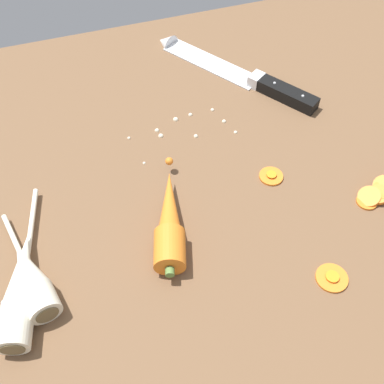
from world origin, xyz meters
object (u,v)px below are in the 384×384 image
at_px(carrot_slice_stray_near, 332,277).
at_px(parsnip_front, 21,287).
at_px(carrot_slice_stray_mid, 271,175).
at_px(carrot_slice_stack, 384,189).
at_px(parsnip_mid_left, 31,278).
at_px(chefs_knife, 229,70).
at_px(whole_carrot, 170,221).

bearing_deg(carrot_slice_stray_near, parsnip_front, 165.05).
bearing_deg(carrot_slice_stray_mid, carrot_slice_stack, -29.70).
height_order(parsnip_mid_left, carrot_slice_stray_mid, parsnip_mid_left).
distance_m(parsnip_front, carrot_slice_stack, 0.52).
bearing_deg(parsnip_front, parsnip_mid_left, 33.90).
height_order(chefs_knife, parsnip_front, parsnip_front).
bearing_deg(carrot_slice_stack, parsnip_front, -179.98).
xyz_separation_m(chefs_knife, carrot_slice_stray_near, (-0.03, -0.44, -0.00)).
bearing_deg(carrot_slice_stray_mid, whole_carrot, -165.83).
bearing_deg(parsnip_mid_left, chefs_knife, 39.92).
height_order(chefs_knife, whole_carrot, whole_carrot).
bearing_deg(whole_carrot, chefs_knife, 55.82).
bearing_deg(chefs_knife, parsnip_front, -140.26).
bearing_deg(parsnip_front, carrot_slice_stray_near, -14.95).
bearing_deg(carrot_slice_stray_near, carrot_slice_stack, 36.34).
relative_size(chefs_knife, carrot_slice_stray_near, 7.32).
bearing_deg(parsnip_front, carrot_slice_stack, 0.02).
height_order(chefs_knife, parsnip_mid_left, parsnip_mid_left).
bearing_deg(carrot_slice_stack, whole_carrot, 173.28).
distance_m(chefs_knife, parsnip_mid_left, 0.51).
height_order(parsnip_mid_left, carrot_slice_stack, parsnip_mid_left).
bearing_deg(carrot_slice_stray_mid, parsnip_mid_left, -168.75).
height_order(carrot_slice_stray_near, carrot_slice_stray_mid, same).
distance_m(parsnip_mid_left, carrot_slice_stray_mid, 0.37).
height_order(parsnip_front, carrot_slice_stray_near, parsnip_front).
relative_size(chefs_knife, whole_carrot, 1.60).
distance_m(carrot_slice_stack, carrot_slice_stray_mid, 0.16).
bearing_deg(whole_carrot, carrot_slice_stray_near, -38.08).
bearing_deg(whole_carrot, carrot_slice_stack, -6.72).
height_order(carrot_slice_stack, carrot_slice_stray_mid, carrot_slice_stack).
height_order(whole_carrot, carrot_slice_stack, whole_carrot).
xyz_separation_m(chefs_knife, whole_carrot, (-0.20, -0.30, 0.01)).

